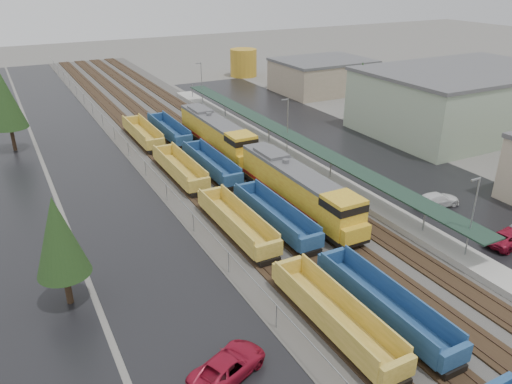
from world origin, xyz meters
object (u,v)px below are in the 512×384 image
(locomotive_trail, at_px, (217,134))
(well_string_yellow, at_px, (278,263))
(locomotive_lead, at_px, (299,189))
(parked_car_west_c, at_px, (228,366))
(parked_car_east_c, at_px, (437,200))
(parked_car_east_b, at_px, (509,238))
(storage_tank, at_px, (243,63))
(well_string_blue, at_px, (321,254))

(locomotive_trail, relative_size, well_string_yellow, 0.23)
(locomotive_lead, xyz_separation_m, locomotive_trail, (0.00, 21.00, 0.00))
(parked_car_west_c, xyz_separation_m, parked_car_east_c, (30.22, 11.69, -0.02))
(parked_car_east_c, bearing_deg, well_string_yellow, 105.70)
(parked_car_west_c, relative_size, parked_car_east_c, 1.08)
(well_string_yellow, xyz_separation_m, parked_car_east_b, (21.47, -5.73, -0.45))
(locomotive_trail, xyz_separation_m, parked_car_east_c, (13.79, -26.98, -1.77))
(parked_car_west_c, height_order, parked_car_east_b, parked_car_west_c)
(parked_car_west_c, bearing_deg, locomotive_trail, -45.99)
(locomotive_trail, distance_m, storage_tank, 52.73)
(locomotive_lead, bearing_deg, parked_car_east_c, -23.44)
(well_string_blue, height_order, storage_tank, storage_tank)
(locomotive_lead, height_order, parked_car_west_c, locomotive_lead)
(well_string_yellow, bearing_deg, locomotive_trail, 75.23)
(locomotive_lead, xyz_separation_m, parked_car_east_b, (13.47, -15.07, -1.79))
(locomotive_trail, xyz_separation_m, parked_car_west_c, (-16.43, -38.67, -1.74))
(locomotive_lead, relative_size, storage_tank, 3.37)
(locomotive_lead, height_order, well_string_yellow, locomotive_lead)
(locomotive_trail, relative_size, well_string_blue, 0.22)
(well_string_yellow, relative_size, storage_tank, 14.88)
(well_string_yellow, bearing_deg, parked_car_west_c, -135.33)
(well_string_blue, relative_size, parked_car_west_c, 17.01)
(locomotive_lead, height_order, storage_tank, storage_tank)
(locomotive_trail, distance_m, parked_car_west_c, 42.05)
(storage_tank, distance_m, parked_car_east_b, 82.61)
(parked_car_east_b, bearing_deg, parked_car_west_c, 89.91)
(locomotive_lead, relative_size, well_string_blue, 0.22)
(locomotive_lead, distance_m, parked_car_east_b, 20.29)
(parked_car_east_c, bearing_deg, well_string_blue, 109.17)
(well_string_yellow, height_order, storage_tank, storage_tank)
(parked_car_west_c, bearing_deg, parked_car_east_c, -91.82)
(well_string_yellow, height_order, parked_car_west_c, well_string_yellow)
(locomotive_lead, bearing_deg, locomotive_trail, 90.00)
(locomotive_trail, distance_m, well_string_blue, 31.13)
(locomotive_lead, height_order, parked_car_east_b, locomotive_lead)
(locomotive_trail, bearing_deg, parked_car_east_b, -69.53)
(locomotive_trail, bearing_deg, locomotive_lead, -90.00)
(well_string_blue, height_order, parked_car_east_b, well_string_blue)
(storage_tank, bearing_deg, locomotive_lead, -111.95)
(locomotive_trail, bearing_deg, storage_tank, 59.48)
(parked_car_west_c, distance_m, parked_car_east_b, 30.01)
(well_string_blue, bearing_deg, parked_car_west_c, -147.78)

